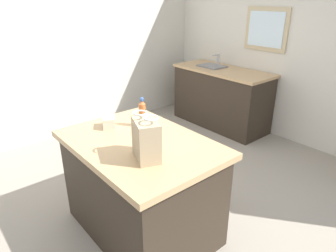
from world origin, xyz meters
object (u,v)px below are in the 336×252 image
bottle (142,114)px  shopping_bag (146,139)px  kitchen_island (141,187)px  small_box (109,122)px

bottle → shopping_bag: bearing=-32.9°
kitchen_island → bottle: bearing=139.4°
kitchen_island → small_box: small_box is taller
small_box → bottle: bearing=55.5°
kitchen_island → bottle: 0.64m
shopping_bag → small_box: 0.67m
shopping_bag → bottle: shopping_bag is taller
shopping_bag → bottle: 0.59m
bottle → small_box: bearing=-124.5°
kitchen_island → shopping_bag: 0.65m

